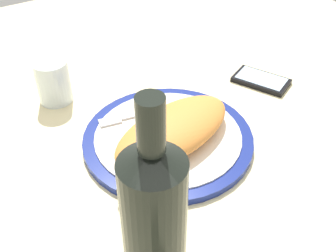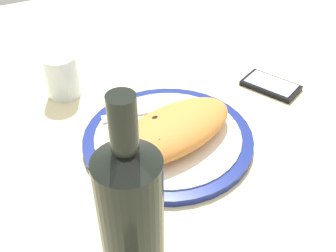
{
  "view_description": "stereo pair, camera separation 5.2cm",
  "coord_description": "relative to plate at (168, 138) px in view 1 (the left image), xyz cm",
  "views": [
    {
      "loc": [
        29.65,
        47.75,
        49.29
      ],
      "look_at": [
        0.0,
        0.0,
        3.6
      ],
      "focal_mm": 44.74,
      "sensor_mm": 36.0,
      "label": 1
    },
    {
      "loc": [
        25.09,
        50.3,
        49.29
      ],
      "look_at": [
        0.0,
        0.0,
        3.6
      ],
      "focal_mm": 44.74,
      "sensor_mm": 36.0,
      "label": 2
    }
  ],
  "objects": [
    {
      "name": "ground_plane",
      "position": [
        0.0,
        0.0,
        -2.27
      ],
      "size": [
        150.0,
        150.0,
        3.0
      ],
      "primitive_type": "cube",
      "color": "beige"
    },
    {
      "name": "plate",
      "position": [
        0.0,
        0.0,
        0.0
      ],
      "size": [
        30.14,
        30.14,
        1.6
      ],
      "color": "navy",
      "rests_on": "ground_plane"
    },
    {
      "name": "calzone",
      "position": [
        -0.03,
        1.74,
        3.21
      ],
      "size": [
        26.46,
        17.31,
        4.74
      ],
      "color": "orange",
      "rests_on": "plate"
    },
    {
      "name": "fork",
      "position": [
        2.22,
        -7.72,
        1.03
      ],
      "size": [
        17.31,
        4.61,
        0.4
      ],
      "color": "silver",
      "rests_on": "plate"
    },
    {
      "name": "knife",
      "position": [
        6.88,
        4.87,
        1.31
      ],
      "size": [
        20.05,
        12.74,
        1.2
      ],
      "color": "silver",
      "rests_on": "plate"
    },
    {
      "name": "smartphone",
      "position": [
        -27.05,
        -5.83,
        -0.2
      ],
      "size": [
        10.73,
        13.09,
        1.16
      ],
      "color": "black",
      "rests_on": "ground_plane"
    },
    {
      "name": "water_glass",
      "position": [
        12.34,
        -22.79,
        3.0
      ],
      "size": [
        6.56,
        6.56,
        8.74
      ],
      "color": "silver",
      "rests_on": "ground_plane"
    },
    {
      "name": "wine_bottle",
      "position": [
        15.64,
        22.28,
        11.16
      ],
      "size": [
        7.3,
        7.3,
        28.81
      ],
      "color": "black",
      "rests_on": "ground_plane"
    }
  ]
}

